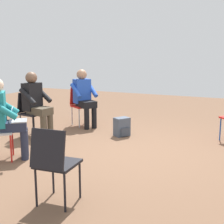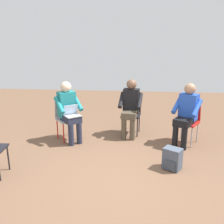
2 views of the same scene
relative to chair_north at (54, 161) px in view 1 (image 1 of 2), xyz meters
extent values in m
plane|color=brown|center=(0.05, -2.02, -0.50)|extent=(14.00, 14.00, 0.00)
cube|color=black|center=(0.01, -0.07, -0.06)|extent=(0.43, 0.43, 0.03)
cylinder|color=black|center=(0.19, -0.23, -0.29)|extent=(0.02, 0.02, 0.42)
cylinder|color=black|center=(-0.15, -0.26, -0.29)|extent=(0.02, 0.02, 0.42)
cylinder|color=black|center=(0.16, 0.11, -0.29)|extent=(0.02, 0.02, 0.42)
cylinder|color=black|center=(-0.18, 0.08, -0.29)|extent=(0.02, 0.02, 0.42)
cube|color=black|center=(-0.01, 0.12, 0.15)|extent=(0.39, 0.12, 0.40)
cylinder|color=#1E4799|center=(-1.28, -3.35, -0.29)|extent=(0.02, 0.02, 0.42)
cylinder|color=red|center=(1.57, -1.07, -0.29)|extent=(0.02, 0.02, 0.42)
cylinder|color=red|center=(1.35, -0.81, -0.29)|extent=(0.02, 0.02, 0.42)
cube|color=black|center=(2.04, -2.16, -0.06)|extent=(0.45, 0.45, 0.03)
cylinder|color=black|center=(1.85, -2.30, -0.29)|extent=(0.02, 0.02, 0.42)
cylinder|color=black|center=(1.89, -1.96, -0.29)|extent=(0.02, 0.02, 0.42)
cylinder|color=black|center=(2.19, -2.35, -0.29)|extent=(0.02, 0.02, 0.42)
cylinder|color=black|center=(2.23, -2.01, -0.29)|extent=(0.02, 0.02, 0.42)
cube|color=black|center=(2.23, -2.18, 0.15)|extent=(0.14, 0.39, 0.40)
cube|color=red|center=(1.62, -3.30, -0.06)|extent=(0.55, 0.55, 0.03)
cylinder|color=#B7B7BC|center=(1.39, -3.36, -0.29)|extent=(0.02, 0.02, 0.42)
cylinder|color=#B7B7BC|center=(1.56, -3.07, -0.29)|extent=(0.02, 0.02, 0.42)
cylinder|color=#B7B7BC|center=(1.68, -3.54, -0.29)|extent=(0.02, 0.02, 0.42)
cylinder|color=#B7B7BC|center=(1.85, -3.24, -0.29)|extent=(0.02, 0.02, 0.42)
cube|color=red|center=(1.78, -3.40, 0.15)|extent=(0.28, 0.37, 0.40)
cylinder|color=#23283D|center=(1.37, -1.13, -0.27)|extent=(0.11, 0.11, 0.45)
cylinder|color=#23283D|center=(1.26, -0.99, -0.27)|extent=(0.11, 0.11, 0.45)
cube|color=#23283D|center=(1.45, -0.95, 0.01)|extent=(0.52, 0.50, 0.14)
cylinder|color=teal|center=(1.64, -1.05, 0.30)|extent=(0.36, 0.32, 0.31)
cylinder|color=teal|center=(1.39, -0.74, 0.30)|extent=(0.36, 0.32, 0.31)
cube|color=#9EA0A5|center=(1.36, -1.02, 0.09)|extent=(0.36, 0.37, 0.02)
cube|color=#B2D1F2|center=(1.44, -0.95, 0.20)|extent=(0.23, 0.27, 0.20)
cylinder|color=black|center=(1.27, -3.20, -0.27)|extent=(0.11, 0.11, 0.45)
cylinder|color=black|center=(1.36, -3.04, -0.27)|extent=(0.11, 0.11, 0.45)
cube|color=black|center=(1.46, -3.20, 0.01)|extent=(0.51, 0.47, 0.14)
cube|color=blue|center=(1.62, -3.30, 0.27)|extent=(0.36, 0.40, 0.52)
sphere|color=#A87A5B|center=(1.62, -3.30, 0.63)|extent=(0.22, 0.22, 0.22)
cylinder|color=blue|center=(1.43, -3.42, 0.30)|extent=(0.39, 0.28, 0.31)
cylinder|color=blue|center=(1.64, -3.08, 0.30)|extent=(0.39, 0.28, 0.31)
cylinder|color=#4C4233|center=(1.67, -2.20, -0.27)|extent=(0.11, 0.11, 0.45)
cylinder|color=#4C4233|center=(1.70, -2.02, -0.27)|extent=(0.11, 0.11, 0.45)
cube|color=#4C4233|center=(1.85, -2.13, 0.01)|extent=(0.46, 0.35, 0.14)
cube|color=black|center=(2.04, -2.16, 0.27)|extent=(0.26, 0.37, 0.52)
sphere|color=brown|center=(2.04, -2.16, 0.63)|extent=(0.22, 0.22, 0.22)
cylinder|color=black|center=(1.91, -2.34, 0.30)|extent=(0.40, 0.14, 0.31)
cylinder|color=black|center=(1.97, -1.94, 0.30)|extent=(0.40, 0.14, 0.31)
cube|color=#475160|center=(0.48, -2.87, -0.32)|extent=(0.32, 0.34, 0.36)
cube|color=#39414D|center=(0.48, -2.87, -0.40)|extent=(0.32, 0.30, 0.16)
camera|label=1|loc=(-1.86, 2.52, 1.10)|focal=50.00mm
camera|label=2|loc=(-3.30, -2.26, 1.53)|focal=40.00mm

